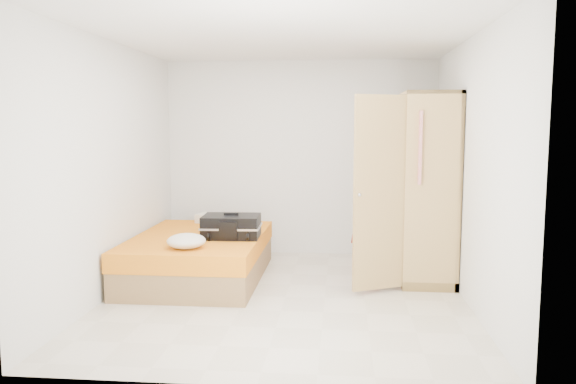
# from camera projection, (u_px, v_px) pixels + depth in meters

# --- Properties ---
(room) EXTENTS (4.00, 4.02, 2.60)m
(room) POSITION_uv_depth(u_px,v_px,m) (286.00, 170.00, 5.58)
(room) COLOR beige
(room) RESTS_ON ground
(bed) EXTENTS (1.42, 2.02, 0.50)m
(bed) POSITION_uv_depth(u_px,v_px,m) (199.00, 257.00, 6.40)
(bed) COLOR brown
(bed) RESTS_ON ground
(wardrobe) EXTENTS (1.12, 1.44, 2.10)m
(wardrobe) POSITION_uv_depth(u_px,v_px,m) (421.00, 192.00, 6.31)
(wardrobe) COLOR tan
(wardrobe) RESTS_ON ground
(person) EXTENTS (0.44, 0.63, 1.68)m
(person) POSITION_uv_depth(u_px,v_px,m) (371.00, 209.00, 6.10)
(person) COLOR red
(person) RESTS_ON ground
(suitcase) EXTENTS (0.66, 0.51, 0.28)m
(suitcase) POSITION_uv_depth(u_px,v_px,m) (231.00, 226.00, 6.25)
(suitcase) COLOR black
(suitcase) RESTS_ON bed
(round_cushion) EXTENTS (0.39, 0.39, 0.15)m
(round_cushion) POSITION_uv_depth(u_px,v_px,m) (186.00, 241.00, 5.69)
(round_cushion) COLOR white
(round_cushion) RESTS_ON bed
(pillow) EXTENTS (0.66, 0.43, 0.11)m
(pillow) POSITION_uv_depth(u_px,v_px,m) (221.00, 218.00, 7.20)
(pillow) COLOR white
(pillow) RESTS_ON bed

